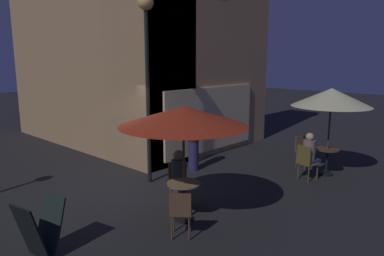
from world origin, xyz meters
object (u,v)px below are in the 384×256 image
Objects in this scene: cafe_table_0 at (184,194)px; patron_standing_2 at (193,142)px; cafe_table_1 at (327,157)px; cafe_chair_3 at (306,160)px; cafe_chair_2 at (303,148)px; patio_umbrella_0 at (183,117)px; menu_sandwich_board at (40,228)px; cafe_chair_0 at (181,210)px; patio_umbrella_1 at (331,98)px; cafe_chair_1 at (178,180)px; patron_seated_0 at (179,175)px; patron_seated_1 at (310,153)px; street_lamp_near_corner at (147,44)px.

patron_standing_2 is (2.56, 2.11, 0.28)m from cafe_table_0.
cafe_table_1 is 0.88m from cafe_chair_3.
cafe_chair_2 reaches higher than cafe_table_0.
patio_umbrella_0 reaches higher than cafe_chair_2.
menu_sandwich_board is 0.38× the size of patio_umbrella_0.
cafe_chair_0 is 4.10m from patron_standing_2.
patio_umbrella_1 reaches higher than cafe_chair_3.
cafe_chair_3 is at bearing -42.55° from cafe_chair_0.
cafe_table_1 is 4.57m from cafe_chair_1.
patron_seated_0 is at bearing -14.19° from menu_sandwich_board.
patron_seated_1 is (4.67, -0.24, 0.18)m from cafe_chair_0.
patron_standing_2 is (-2.49, 2.18, 0.26)m from cafe_chair_2.
cafe_table_0 is (2.59, -0.74, 0.05)m from menu_sandwich_board.
cafe_table_0 is 0.88× the size of cafe_chair_0.
street_lamp_near_corner reaches higher than cafe_table_1.
patio_umbrella_0 is 4.37m from patron_seated_1.
patio_umbrella_1 is 2.62× the size of cafe_chair_2.
cafe_chair_1 is (0.50, 0.66, -1.56)m from patio_umbrella_0.
cafe_chair_1 is (1.09, 1.16, 0.01)m from cafe_chair_0.
patron_standing_2 is (3.16, 2.60, 0.28)m from cafe_chair_0.
street_lamp_near_corner is at bearing -162.55° from patron_seated_0.
patio_umbrella_1 reaches higher than cafe_chair_1.
patio_umbrella_1 is at bearing 106.62° from cafe_chair_1.
patio_umbrella_1 reaches higher than menu_sandwich_board.
patron_seated_0 is 2.66m from patron_standing_2.
cafe_table_0 is at bearing -82.87° from patio_umbrella_0.
cafe_chair_1 is 0.73× the size of patron_seated_1.
cafe_chair_0 is at bearing -168.50° from cafe_chair_3.
cafe_chair_0 is 0.95× the size of cafe_chair_1.
patio_umbrella_0 is 2.66× the size of cafe_chair_1.
patron_seated_0 reaches higher than cafe_chair_1.
cafe_table_1 is 5.40m from cafe_chair_0.
cafe_chair_3 reaches higher than cafe_table_1.
cafe_chair_2 is (0.26, 0.84, 0.06)m from cafe_table_1.
menu_sandwich_board is at bearing -54.64° from cafe_chair_1.
cafe_table_1 is 0.81× the size of cafe_chair_2.
menu_sandwich_board is 1.04× the size of cafe_chair_2.
cafe_table_1 is 0.58× the size of patron_seated_1.
menu_sandwich_board is 2.70m from cafe_table_0.
patron_standing_2 is (-1.52, 2.85, 0.11)m from patron_seated_1.
menu_sandwich_board is 3.09m from cafe_chair_1.
cafe_chair_2 is (5.65, 0.42, 0.02)m from cafe_chair_0.
patron_seated_0 is 0.77× the size of patron_standing_2.
patron_standing_2 reaches higher than cafe_table_0.
cafe_chair_0 is at bearing -42.24° from menu_sandwich_board.
patron_seated_0 is (-4.38, 1.46, 0.21)m from cafe_table_1.
patio_umbrella_1 is at bearing -44.42° from cafe_chair_0.
patio_umbrella_1 is 3.99m from patron_standing_2.
patron_seated_1 is at bearing -10.28° from cafe_table_0.
cafe_chair_3 is (6.52, -1.45, 0.07)m from menu_sandwich_board.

